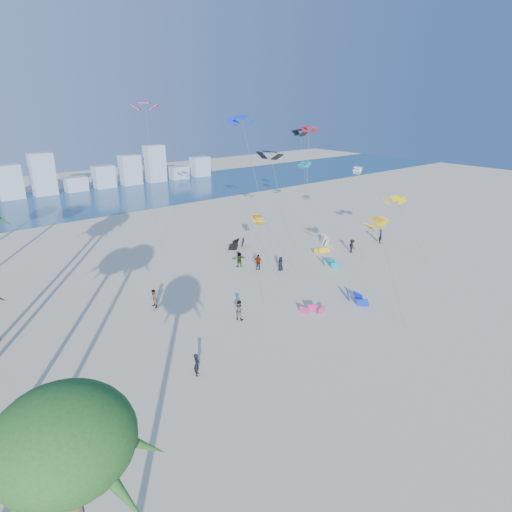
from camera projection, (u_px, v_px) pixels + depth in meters
ground at (372, 390)px, 29.68m from camera, size 220.00×220.00×0.00m
ocean at (53, 204)px, 82.26m from camera, size 220.00×220.00×0.00m
kitesurfer_near at (197, 365)px, 31.08m from camera, size 0.70×0.73×1.68m
kitesurfer_mid at (239, 310)px, 38.94m from camera, size 1.02×1.11×1.84m
kitesurfers_far at (278, 260)px, 51.22m from camera, size 33.63×6.21×1.90m
grounded_kites at (302, 260)px, 52.50m from camera, size 18.59×23.53×1.09m
flying_kites at (288, 154)px, 50.63m from camera, size 24.54×35.90×18.54m
distant_skyline at (30, 181)px, 87.83m from camera, size 85.00×3.00×8.40m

